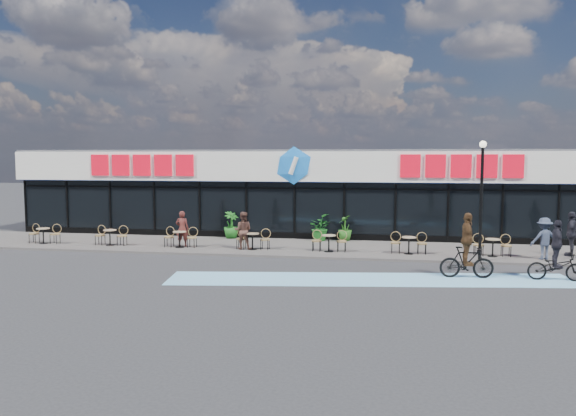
{
  "coord_description": "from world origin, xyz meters",
  "views": [
    {
      "loc": [
        4.44,
        -20.84,
        4.27
      ],
      "look_at": [
        0.26,
        3.5,
        1.98
      ],
      "focal_mm": 35.0,
      "sensor_mm": 36.0,
      "label": 1
    }
  ],
  "objects": [
    {
      "name": "ground",
      "position": [
        0.0,
        0.0,
        0.0
      ],
      "size": [
        120.0,
        120.0,
        0.0
      ],
      "primitive_type": "plane",
      "color": "#28282B",
      "rests_on": "ground"
    },
    {
      "name": "sidewalk",
      "position": [
        0.0,
        4.5,
        0.05
      ],
      "size": [
        44.0,
        5.0,
        0.1
      ],
      "primitive_type": "cube",
      "color": "#55504B",
      "rests_on": "ground"
    },
    {
      "name": "bike_lane",
      "position": [
        4.0,
        -1.5,
        0.01
      ],
      "size": [
        14.17,
        4.13,
        0.01
      ],
      "primitive_type": "cube",
      "rotation": [
        0.0,
        0.0,
        0.14
      ],
      "color": "#72B2D7",
      "rests_on": "ground"
    },
    {
      "name": "building",
      "position": [
        -0.0,
        9.93,
        2.34
      ],
      "size": [
        30.6,
        6.57,
        4.75
      ],
      "color": "black",
      "rests_on": "ground"
    },
    {
      "name": "lamp_post",
      "position": [
        8.25,
        2.3,
        2.96
      ],
      "size": [
        0.28,
        0.28,
        4.77
      ],
      "color": "black",
      "rests_on": "sidewalk"
    },
    {
      "name": "bistro_set_0",
      "position": [
        -11.59,
        3.44,
        0.56
      ],
      "size": [
        1.54,
        0.62,
        0.9
      ],
      "color": "tan",
      "rests_on": "sidewalk"
    },
    {
      "name": "bistro_set_1",
      "position": [
        -8.17,
        3.44,
        0.56
      ],
      "size": [
        1.54,
        0.62,
        0.9
      ],
      "color": "tan",
      "rests_on": "sidewalk"
    },
    {
      "name": "bistro_set_2",
      "position": [
        -4.75,
        3.44,
        0.56
      ],
      "size": [
        1.54,
        0.62,
        0.9
      ],
      "color": "tan",
      "rests_on": "sidewalk"
    },
    {
      "name": "bistro_set_3",
      "position": [
        -1.33,
        3.44,
        0.56
      ],
      "size": [
        1.54,
        0.62,
        0.9
      ],
      "color": "tan",
      "rests_on": "sidewalk"
    },
    {
      "name": "bistro_set_4",
      "position": [
        2.1,
        3.44,
        0.56
      ],
      "size": [
        1.54,
        0.62,
        0.9
      ],
      "color": "tan",
      "rests_on": "sidewalk"
    },
    {
      "name": "bistro_set_5",
      "position": [
        5.52,
        3.44,
        0.56
      ],
      "size": [
        1.54,
        0.62,
        0.9
      ],
      "color": "tan",
      "rests_on": "sidewalk"
    },
    {
      "name": "bistro_set_6",
      "position": [
        8.94,
        3.44,
        0.56
      ],
      "size": [
        1.54,
        0.62,
        0.9
      ],
      "color": "tan",
      "rests_on": "sidewalk"
    },
    {
      "name": "potted_plant_left",
      "position": [
        -3.21,
        6.6,
        0.78
      ],
      "size": [
        1.06,
        1.06,
        1.36
      ],
      "primitive_type": "imported",
      "rotation": [
        0.0,
        0.0,
        0.94
      ],
      "color": "#1C5D1A",
      "rests_on": "sidewalk"
    },
    {
      "name": "potted_plant_mid",
      "position": [
        2.56,
        6.74,
        0.73
      ],
      "size": [
        0.82,
        0.82,
        1.26
      ],
      "primitive_type": "imported",
      "rotation": [
        0.0,
        0.0,
        4.54
      ],
      "color": "#265D1A",
      "rests_on": "sidewalk"
    },
    {
      "name": "potted_plant_right",
      "position": [
        1.28,
        6.56,
        0.76
      ],
      "size": [
        1.38,
        1.47,
        1.31
      ],
      "primitive_type": "imported",
      "rotation": [
        0.0,
        0.0,
        1.93
      ],
      "color": "#1B5E1C",
      "rests_on": "sidewalk"
    },
    {
      "name": "patron_left",
      "position": [
        -4.74,
        3.68,
        0.92
      ],
      "size": [
        0.64,
        0.45,
        1.65
      ],
      "primitive_type": "imported",
      "rotation": [
        0.0,
        0.0,
        3.24
      ],
      "color": "#4F201C",
      "rests_on": "sidewalk"
    },
    {
      "name": "patron_right",
      "position": [
        -1.77,
        3.37,
        0.94
      ],
      "size": [
        0.86,
        0.69,
        1.69
      ],
      "primitive_type": "imported",
      "rotation": [
        0.0,
        0.0,
        3.21
      ],
      "color": "#51332A",
      "rests_on": "sidewalk"
    },
    {
      "name": "pedestrian_a",
      "position": [
        12.2,
        4.09,
        1.03
      ],
      "size": [
        0.81,
        1.18,
        1.86
      ],
      "primitive_type": "imported",
      "rotation": [
        0.0,
        0.0,
        -1.94
      ],
      "color": "black",
      "rests_on": "sidewalk"
    },
    {
      "name": "pedestrian_c",
      "position": [
        10.85,
        3.01,
        0.95
      ],
      "size": [
        1.21,
        0.87,
        1.7
      ],
      "primitive_type": "imported",
      "rotation": [
        0.0,
        0.0,
        3.38
      ],
      "color": "#313A4D",
      "rests_on": "sidewalk"
    },
    {
      "name": "cyclist_a",
      "position": [
        7.33,
        -0.69,
        0.93
      ],
      "size": [
        1.88,
        1.11,
        2.3
      ],
      "color": "black",
      "rests_on": "ground"
    },
    {
      "name": "cyclist_b",
      "position": [
        10.3,
        -0.61,
        0.77
      ],
      "size": [
        1.88,
        0.99,
        2.11
      ],
      "color": "black",
      "rests_on": "ground"
    }
  ]
}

